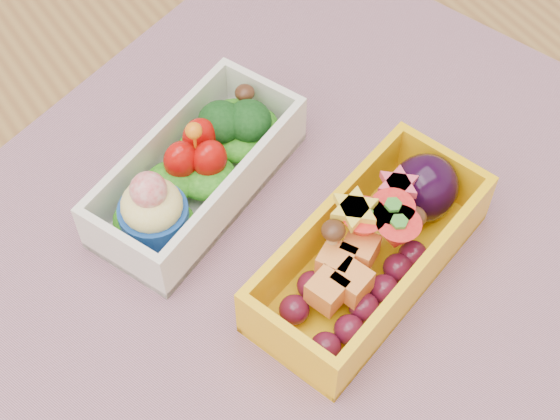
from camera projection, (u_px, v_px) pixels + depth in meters
table at (297, 272)px, 0.67m from camera, size 1.20×0.80×0.75m
placemat at (275, 254)px, 0.56m from camera, size 0.64×0.56×0.00m
bento_white at (196, 172)px, 0.57m from camera, size 0.17×0.12×0.07m
bento_yellow at (374, 248)px, 0.53m from camera, size 0.18×0.12×0.06m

